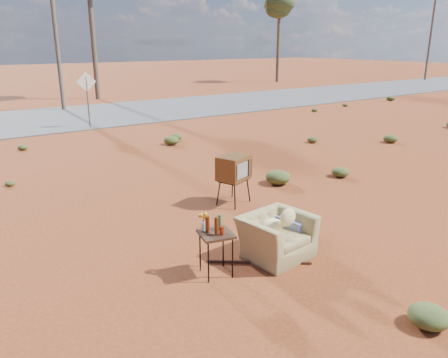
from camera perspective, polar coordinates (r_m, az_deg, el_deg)
ground at (r=7.31m, az=2.26°, el=-9.04°), size 140.00×140.00×0.00m
highway at (r=20.84m, az=-23.63°, el=7.02°), size 140.00×7.00×0.04m
armchair at (r=7.01m, az=7.28°, el=-6.56°), size 1.28×0.91×0.91m
tv_unit at (r=9.01m, az=1.31°, el=1.40°), size 0.78×0.70×1.04m
side_table at (r=6.27m, az=-1.42°, el=-6.80°), size 0.55×0.55×0.93m
rusty_bar at (r=6.86m, az=4.56°, el=-10.77°), size 1.32×1.01×0.04m
road_sign at (r=18.14m, az=-17.48°, el=11.07°), size 0.78×0.06×2.19m
eucalyptus_right at (r=39.17m, az=7.26°, el=21.19°), size 3.20×3.20×7.10m
utility_pole_center at (r=23.49m, az=-21.26°, el=18.47°), size 1.40×0.20×8.00m
utility_pole_east at (r=44.25m, az=25.43°, el=16.96°), size 1.40×0.20×8.00m
scrub_patch at (r=10.58m, az=-15.98°, el=-0.41°), size 17.49×8.07×0.33m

